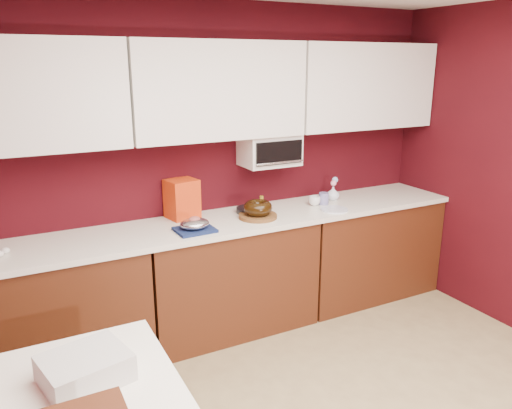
{
  "coord_description": "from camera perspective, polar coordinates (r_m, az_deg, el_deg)",
  "views": [
    {
      "loc": [
        -1.47,
        -1.35,
        2.05
      ],
      "look_at": [
        0.19,
        1.84,
        1.02
      ],
      "focal_mm": 35.0,
      "sensor_mm": 36.0,
      "label": 1
    }
  ],
  "objects": [
    {
      "name": "base_cabinet_left",
      "position": [
        3.67,
        -22.92,
        -11.59
      ],
      "size": [
        1.31,
        0.58,
        0.86
      ],
      "primitive_type": "cube",
      "color": "#49200E",
      "rests_on": "floor"
    },
    {
      "name": "countertop",
      "position": [
        3.79,
        -3.28,
        -2.04
      ],
      "size": [
        4.0,
        0.62,
        0.04
      ],
      "primitive_type": "cube",
      "color": "silver",
      "rests_on": "base_cabinet_center"
    },
    {
      "name": "pandoro_box",
      "position": [
        3.83,
        -8.46,
        0.65
      ],
      "size": [
        0.25,
        0.24,
        0.3
      ],
      "primitive_type": "cube",
      "rotation": [
        0.0,
        0.0,
        0.19
      ],
      "color": "#B1170B",
      "rests_on": "countertop"
    },
    {
      "name": "flower_blue",
      "position": [
        4.36,
        9.02,
        2.81
      ],
      "size": [
        0.05,
        0.05,
        0.05
      ],
      "primitive_type": "sphere",
      "color": "#8CB0E1",
      "rests_on": "flower_vase"
    },
    {
      "name": "navy_towel",
      "position": [
        3.54,
        -7.01,
        -2.88
      ],
      "size": [
        0.27,
        0.23,
        0.02
      ],
      "primitive_type": "cube",
      "rotation": [
        0.0,
        0.0,
        0.03
      ],
      "color": "#14214B",
      "rests_on": "countertop"
    },
    {
      "name": "wall_back",
      "position": [
        3.97,
        -5.22,
        4.29
      ],
      "size": [
        4.0,
        0.02,
        2.5
      ],
      "primitive_type": "cube",
      "color": "#39070D",
      "rests_on": "floor"
    },
    {
      "name": "flower_pink",
      "position": [
        4.33,
        8.84,
        2.43
      ],
      "size": [
        0.05,
        0.05,
        0.05
      ],
      "primitive_type": "sphere",
      "color": "pink",
      "rests_on": "flower_vase"
    },
    {
      "name": "base_cabinet_center",
      "position": [
        3.95,
        -3.18,
        -8.26
      ],
      "size": [
        1.31,
        0.58,
        0.86
      ],
      "primitive_type": "cube",
      "color": "#49200E",
      "rests_on": "floor"
    },
    {
      "name": "flower_vase",
      "position": [
        4.35,
        8.8,
        1.39
      ],
      "size": [
        0.1,
        0.1,
        0.13
      ],
      "primitive_type": "imported",
      "rotation": [
        0.0,
        0.0,
        0.08
      ],
      "color": "silver",
      "rests_on": "countertop"
    },
    {
      "name": "newspaper_stack",
      "position": [
        2.32,
        -18.95,
        -17.28
      ],
      "size": [
        0.39,
        0.35,
        0.12
      ],
      "primitive_type": "cube",
      "rotation": [
        0.0,
        0.0,
        0.23
      ],
      "color": "silver",
      "rests_on": "dining_table"
    },
    {
      "name": "base_cabinet_right",
      "position": [
        4.61,
        12.14,
        -4.95
      ],
      "size": [
        1.31,
        0.58,
        0.86
      ],
      "primitive_type": "cube",
      "color": "#49200E",
      "rests_on": "floor"
    },
    {
      "name": "foil_ham_nest",
      "position": [
        3.53,
        -7.03,
        -2.2
      ],
      "size": [
        0.24,
        0.21,
        0.08
      ],
      "primitive_type": "ellipsoid",
      "rotation": [
        0.0,
        0.0,
        0.16
      ],
      "color": "silver",
      "rests_on": "navy_towel"
    },
    {
      "name": "toaster_oven_handle",
      "position": [
        3.87,
        2.78,
        4.8
      ],
      "size": [
        0.42,
        0.02,
        0.02
      ],
      "primitive_type": "cylinder",
      "rotation": [
        0.0,
        1.57,
        0.0
      ],
      "color": "silver",
      "rests_on": "toaster_oven"
    },
    {
      "name": "upper_cabinet_center",
      "position": [
        3.74,
        -4.46,
        12.88
      ],
      "size": [
        1.31,
        0.33,
        0.7
      ],
      "primitive_type": "cube",
      "color": "white",
      "rests_on": "wall_back"
    },
    {
      "name": "roasted_ham",
      "position": [
        3.52,
        -7.04,
        -1.81
      ],
      "size": [
        0.11,
        0.1,
        0.06
      ],
      "primitive_type": "ellipsoid",
      "rotation": [
        0.0,
        0.0,
        0.33
      ],
      "color": "#A5534B",
      "rests_on": "foil_ham_nest"
    },
    {
      "name": "cake_base",
      "position": [
        3.81,
        0.22,
        -1.34
      ],
      "size": [
        0.34,
        0.34,
        0.03
      ],
      "primitive_type": "cylinder",
      "rotation": [
        0.0,
        0.0,
        0.18
      ],
      "color": "brown",
      "rests_on": "countertop"
    },
    {
      "name": "upper_cabinet_left",
      "position": [
        3.44,
        -25.74,
        11.12
      ],
      "size": [
        1.31,
        0.33,
        0.7
      ],
      "primitive_type": "cube",
      "color": "white",
      "rests_on": "wall_back"
    },
    {
      "name": "upper_cabinet_right",
      "position": [
        4.43,
        12.02,
        13.07
      ],
      "size": [
        1.31,
        0.33,
        0.7
      ],
      "primitive_type": "cube",
      "color": "white",
      "rests_on": "wall_back"
    },
    {
      "name": "blue_jar",
      "position": [
        4.21,
        7.75,
        0.68
      ],
      "size": [
        0.11,
        0.11,
        0.1
      ],
      "primitive_type": "cylinder",
      "rotation": [
        0.0,
        0.0,
        -0.41
      ],
      "color": "navy",
      "rests_on": "countertop"
    },
    {
      "name": "toaster_oven",
      "position": [
        4.01,
        1.53,
        6.29
      ],
      "size": [
        0.45,
        0.3,
        0.25
      ],
      "primitive_type": "cube",
      "color": "white",
      "rests_on": "upper_cabinet_center"
    },
    {
      "name": "bundt_cake",
      "position": [
        3.79,
        0.22,
        -0.38
      ],
      "size": [
        0.29,
        0.29,
        0.09
      ],
      "primitive_type": "torus",
      "rotation": [
        0.0,
        0.0,
        0.42
      ],
      "color": "black",
      "rests_on": "cake_base"
    },
    {
      "name": "toaster_oven_door",
      "position": [
        3.87,
        2.69,
        5.93
      ],
      "size": [
        0.4,
        0.02,
        0.18
      ],
      "primitive_type": "cube",
      "color": "black",
      "rests_on": "toaster_oven"
    },
    {
      "name": "china_plate",
      "position": [
        4.06,
        8.93,
        -0.57
      ],
      "size": [
        0.28,
        0.28,
        0.01
      ],
      "primitive_type": "cylinder",
      "rotation": [
        0.0,
        0.0,
        -0.38
      ],
      "color": "white",
      "rests_on": "countertop"
    },
    {
      "name": "egg_right",
      "position": [
        3.48,
        -26.73,
        -4.73
      ],
      "size": [
        0.05,
        0.04,
        0.04
      ],
      "primitive_type": "ellipsoid",
      "rotation": [
        0.0,
        0.0,
        0.04
      ],
      "color": "silver",
      "rests_on": "countertop"
    },
    {
      "name": "coffee_mug",
      "position": [
        4.16,
        6.71,
        0.52
      ],
      "size": [
        0.12,
        0.12,
        0.09
      ],
      "primitive_type": "imported",
      "rotation": [
        0.0,
        0.0,
        0.93
      ],
      "color": "white",
      "rests_on": "countertop"
    },
    {
      "name": "amber_bottle",
      "position": [
        4.09,
        0.64,
        0.36
      ],
      "size": [
        0.03,
        0.03,
        0.09
      ],
      "primitive_type": "cylinder",
      "rotation": [
        0.0,
        0.0,
        0.0
      ],
      "color": "olive",
      "rests_on": "countertop"
    },
    {
      "name": "egg_left",
      "position": [
        3.44,
        -27.23,
        -5.06
      ],
      "size": [
        0.06,
        0.05,
        0.04
      ],
      "primitive_type": "ellipsoid",
      "rotation": [
        0.0,
        0.0,
        -0.41
      ],
      "color": "silver",
      "rests_on": "countertop"
    },
    {
      "name": "dark_pan",
      "position": [
        3.95,
        -0.66,
        -0.62
      ],
      "size": [
        0.27,
        0.27,
        0.04
      ],
      "primitive_type": "cylinder",
      "rotation": [
        0.0,
        0.0,
        0.23
      ],
      "color": "black",
      "rests_on": "countertop"
    }
  ]
}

